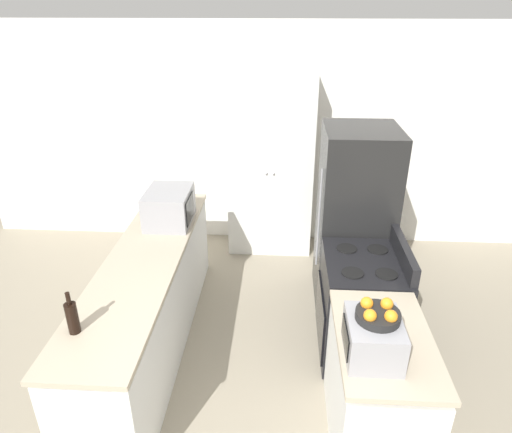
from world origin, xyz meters
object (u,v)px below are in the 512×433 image
pantry_cabinet (271,166)px  wine_bottle (72,317)px  fruit_bowl (378,314)px  microwave (169,207)px  refrigerator (354,219)px  stove (360,306)px  toaster_oven (373,338)px

pantry_cabinet → wine_bottle: pantry_cabinet is taller
fruit_bowl → microwave: bearing=134.2°
refrigerator → fruit_bowl: bearing=-94.2°
stove → wine_bottle: 2.27m
stove → toaster_oven: 1.21m
microwave → fruit_bowl: 2.30m
pantry_cabinet → stove: 2.06m
microwave → fruit_bowl: fruit_bowl is taller
microwave → toaster_oven: 2.31m
pantry_cabinet → wine_bottle: bearing=-112.5°
wine_bottle → toaster_oven: 1.84m
pantry_cabinet → microwave: 1.49m
microwave → fruit_bowl: (1.60, -1.65, 0.13)m
pantry_cabinet → refrigerator: size_ratio=1.19×
refrigerator → toaster_oven: size_ratio=4.66×
microwave → wine_bottle: size_ratio=1.73×
stove → refrigerator: refrigerator is taller
wine_bottle → refrigerator: bearing=41.9°
refrigerator → wine_bottle: refrigerator is taller
stove → refrigerator: (0.02, 0.80, 0.43)m
stove → refrigerator: size_ratio=0.60×
refrigerator → wine_bottle: (-1.98, -1.78, 0.12)m
pantry_cabinet → refrigerator: bearing=-49.7°
refrigerator → wine_bottle: bearing=-138.1°
pantry_cabinet → toaster_oven: pantry_cabinet is taller
microwave → pantry_cabinet: bearing=52.8°
fruit_bowl → refrigerator: bearing=85.8°
refrigerator → wine_bottle: 2.67m
refrigerator → microwave: bearing=-173.4°
refrigerator → toaster_oven: bearing=-94.6°
pantry_cabinet → fruit_bowl: (0.70, -2.84, 0.13)m
refrigerator → microwave: refrigerator is taller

